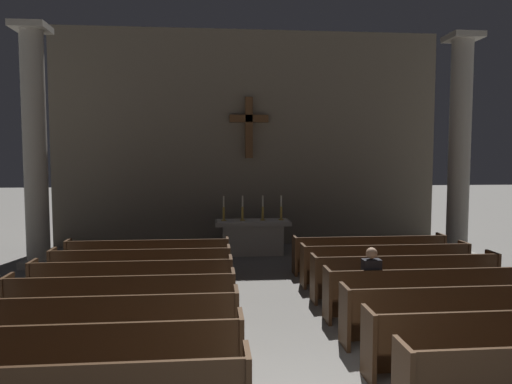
{
  "coord_description": "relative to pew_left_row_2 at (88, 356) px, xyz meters",
  "views": [
    {
      "loc": [
        -1.17,
        -4.76,
        2.93
      ],
      "look_at": [
        0.0,
        8.07,
        1.94
      ],
      "focal_mm": 33.53,
      "sensor_mm": 36.0,
      "label": 1
    }
  ],
  "objects": [
    {
      "name": "pew_right_row_7",
      "position": [
        5.4,
        5.59,
        0.0
      ],
      "size": [
        3.8,
        0.5,
        0.95
      ],
      "color": "#422B19",
      "rests_on": "ground"
    },
    {
      "name": "pew_left_row_7",
      "position": [
        0.0,
        5.59,
        0.0
      ],
      "size": [
        3.8,
        0.5,
        0.95
      ],
      "color": "#422B19",
      "rests_on": "ground"
    },
    {
      "name": "pew_left_row_6",
      "position": [
        0.0,
        4.47,
        0.0
      ],
      "size": [
        3.8,
        0.5,
        0.95
      ],
      "color": "#422B19",
      "rests_on": "ground"
    },
    {
      "name": "pew_right_row_5",
      "position": [
        5.4,
        3.36,
        0.0
      ],
      "size": [
        3.8,
        0.5,
        0.95
      ],
      "color": "#422B19",
      "rests_on": "ground"
    },
    {
      "name": "lone_worshipper",
      "position": [
        4.3,
        2.28,
        0.22
      ],
      "size": [
        0.32,
        0.43,
        1.32
      ],
      "color": "#26262B",
      "rests_on": "ground"
    },
    {
      "name": "candlestick_inner_right",
      "position": [
        3.0,
        8.11,
        0.77
      ],
      "size": [
        0.16,
        0.16,
        0.73
      ],
      "color": "#B79338",
      "rests_on": "altar"
    },
    {
      "name": "candlestick_inner_left",
      "position": [
        2.4,
        8.11,
        0.77
      ],
      "size": [
        0.16,
        0.16,
        0.73
      ],
      "color": "#B79338",
      "rests_on": "altar"
    },
    {
      "name": "pew_right_row_2",
      "position": [
        5.4,
        0.0,
        0.0
      ],
      "size": [
        3.8,
        0.5,
        0.95
      ],
      "color": "#422B19",
      "rests_on": "ground"
    },
    {
      "name": "pew_left_row_5",
      "position": [
        0.0,
        3.36,
        0.0
      ],
      "size": [
        3.8,
        0.5,
        0.95
      ],
      "color": "#422B19",
      "rests_on": "ground"
    },
    {
      "name": "candlestick_outer_right",
      "position": [
        3.55,
        8.11,
        0.77
      ],
      "size": [
        0.16,
        0.16,
        0.73
      ],
      "color": "#B79338",
      "rests_on": "altar"
    },
    {
      "name": "column_right_second",
      "position": [
        8.45,
        7.05,
        2.57
      ],
      "size": [
        0.88,
        0.88,
        6.26
      ],
      "color": "#9E998E",
      "rests_on": "ground"
    },
    {
      "name": "pew_left_row_4",
      "position": [
        0.0,
        2.24,
        0.0
      ],
      "size": [
        3.8,
        0.5,
        0.95
      ],
      "color": "#422B19",
      "rests_on": "ground"
    },
    {
      "name": "pew_right_row_6",
      "position": [
        5.4,
        4.47,
        0.0
      ],
      "size": [
        3.8,
        0.5,
        0.95
      ],
      "color": "#422B19",
      "rests_on": "ground"
    },
    {
      "name": "pew_right_row_4",
      "position": [
        5.4,
        2.24,
        0.0
      ],
      "size": [
        3.8,
        0.5,
        0.95
      ],
      "color": "#422B19",
      "rests_on": "ground"
    },
    {
      "name": "pew_left_row_2",
      "position": [
        0.0,
        0.0,
        0.0
      ],
      "size": [
        3.8,
        0.5,
        0.95
      ],
      "color": "#422B19",
      "rests_on": "ground"
    },
    {
      "name": "column_left_second",
      "position": [
        -3.05,
        7.05,
        2.57
      ],
      "size": [
        0.88,
        0.88,
        6.26
      ],
      "color": "#9E998E",
      "rests_on": "ground"
    },
    {
      "name": "candlestick_outer_left",
      "position": [
        1.85,
        8.11,
        0.77
      ],
      "size": [
        0.16,
        0.16,
        0.73
      ],
      "color": "#B79338",
      "rests_on": "altar"
    },
    {
      "name": "apse_with_cross",
      "position": [
        2.7,
        9.75,
        2.99
      ],
      "size": [
        12.43,
        0.48,
        6.92
      ],
      "color": "#706656",
      "rests_on": "ground"
    },
    {
      "name": "altar",
      "position": [
        2.7,
        8.11,
        0.06
      ],
      "size": [
        2.2,
        0.9,
        1.01
      ],
      "color": "#A8A399",
      "rests_on": "ground"
    },
    {
      "name": "pew_right_row_3",
      "position": [
        5.4,
        1.12,
        0.0
      ],
      "size": [
        3.8,
        0.5,
        0.95
      ],
      "color": "#422B19",
      "rests_on": "ground"
    },
    {
      "name": "pew_left_row_3",
      "position": [
        0.0,
        1.12,
        0.0
      ],
      "size": [
        3.8,
        0.5,
        0.95
      ],
      "color": "#422B19",
      "rests_on": "ground"
    }
  ]
}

